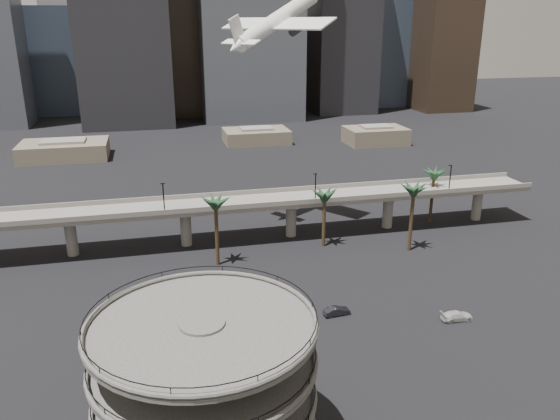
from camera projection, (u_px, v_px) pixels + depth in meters
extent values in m
plane|color=black|center=(317.00, 414.00, 63.34)|extent=(700.00, 700.00, 0.00)
cylinder|color=#494644|center=(206.00, 395.00, 54.21)|extent=(4.40, 4.40, 16.50)
torus|color=black|center=(207.00, 419.00, 55.18)|extent=(21.80, 21.80, 0.10)
cylinder|color=#494644|center=(206.00, 397.00, 54.29)|extent=(22.00, 22.00, 0.45)
torus|color=#494644|center=(206.00, 393.00, 54.13)|extent=(22.20, 22.20, 0.50)
torus|color=black|center=(205.00, 386.00, 53.87)|extent=(21.80, 21.80, 0.10)
cylinder|color=#494644|center=(204.00, 363.00, 52.98)|extent=(22.00, 22.00, 0.45)
torus|color=#494644|center=(204.00, 359.00, 52.83)|extent=(22.20, 22.20, 0.50)
torus|color=black|center=(204.00, 351.00, 52.57)|extent=(21.80, 21.80, 0.10)
cylinder|color=#494644|center=(202.00, 327.00, 51.68)|extent=(22.00, 22.00, 0.45)
torus|color=#494644|center=(202.00, 322.00, 51.52)|extent=(22.20, 22.20, 0.50)
torus|color=black|center=(202.00, 315.00, 51.26)|extent=(21.80, 21.80, 0.10)
cube|color=slate|center=(239.00, 204.00, 111.31)|extent=(130.00, 9.00, 0.90)
cube|color=slate|center=(243.00, 206.00, 106.88)|extent=(130.00, 0.30, 1.00)
cube|color=slate|center=(235.00, 193.00, 115.16)|extent=(130.00, 0.30, 1.00)
cylinder|color=slate|center=(71.00, 237.00, 105.47)|extent=(2.20, 2.20, 8.00)
cylinder|color=slate|center=(186.00, 227.00, 110.28)|extent=(2.20, 2.20, 8.00)
cylinder|color=slate|center=(291.00, 219.00, 115.09)|extent=(2.20, 2.20, 8.00)
cylinder|color=slate|center=(388.00, 211.00, 119.90)|extent=(2.20, 2.20, 8.00)
cylinder|color=slate|center=(477.00, 204.00, 124.70)|extent=(2.20, 2.20, 8.00)
cylinder|color=black|center=(164.00, 198.00, 103.22)|extent=(0.24, 0.24, 6.00)
cylinder|color=black|center=(315.00, 188.00, 109.77)|extent=(0.24, 0.24, 6.00)
cylinder|color=black|center=(450.00, 179.00, 116.33)|extent=(0.24, 0.24, 6.00)
cylinder|color=#40301B|center=(217.00, 234.00, 100.52)|extent=(0.70, 0.70, 12.15)
ellipsoid|color=#1A3B21|center=(215.00, 201.00, 98.40)|extent=(4.40, 4.40, 2.00)
cylinder|color=#40301B|center=(324.00, 221.00, 109.22)|extent=(0.70, 0.70, 10.80)
ellipsoid|color=#1A3B21|center=(325.00, 193.00, 107.33)|extent=(4.40, 4.40, 2.00)
cylinder|color=#40301B|center=(411.00, 220.00, 106.91)|extent=(0.70, 0.70, 12.60)
ellipsoid|color=#1A3B21|center=(414.00, 188.00, 104.72)|extent=(4.40, 4.40, 2.00)
cylinder|color=#40301B|center=(432.00, 198.00, 122.62)|extent=(0.70, 0.70, 11.25)
ellipsoid|color=#1A3B21|center=(434.00, 172.00, 120.66)|extent=(4.40, 4.40, 2.00)
cube|color=#6A5E4E|center=(64.00, 150.00, 181.36)|extent=(28.00, 18.00, 5.50)
cube|color=slate|center=(63.00, 141.00, 180.34)|extent=(14.00, 9.00, 0.80)
cube|color=#6A5E4E|center=(256.00, 136.00, 205.28)|extent=(24.00, 16.00, 5.00)
cube|color=slate|center=(256.00, 128.00, 204.34)|extent=(12.00, 8.00, 0.80)
cube|color=#6A5E4E|center=(375.00, 136.00, 203.48)|extent=(22.00, 15.00, 6.00)
cube|color=slate|center=(376.00, 127.00, 202.37)|extent=(11.00, 7.50, 0.80)
cube|color=#333E4F|center=(65.00, 61.00, 268.43)|extent=(30.00, 30.00, 50.29)
cube|color=slate|center=(58.00, 3.00, 259.84)|extent=(16.50, 16.50, 2.40)
cube|color=#2E2319|center=(189.00, 13.00, 255.97)|extent=(28.00, 26.00, 94.30)
cube|color=#817359|center=(284.00, 64.00, 288.90)|extent=(24.00, 24.00, 44.01)
cube|color=slate|center=(285.00, 18.00, 281.33)|extent=(13.20, 13.20, 2.40)
cube|color=black|center=(343.00, 7.00, 261.87)|extent=(30.00, 28.00, 99.54)
cube|color=#333E4F|center=(378.00, 35.00, 290.44)|extent=(34.00, 30.00, 73.34)
cube|color=#2E2319|center=(443.00, 49.00, 274.96)|extent=(26.00, 26.00, 60.77)
cube|color=#817359|center=(211.00, 67.00, 299.89)|extent=(22.00, 22.00, 39.81)
cube|color=slate|center=(209.00, 26.00, 293.00)|extent=(12.10, 12.10, 2.40)
cylinder|color=white|center=(278.00, 19.00, 113.61)|extent=(21.60, 17.21, 12.49)
cone|color=white|center=(235.00, 48.00, 105.99)|extent=(4.92, 4.69, 3.85)
cube|color=white|center=(276.00, 24.00, 113.42)|extent=(20.51, 24.93, 2.50)
cube|color=white|center=(241.00, 42.00, 106.77)|extent=(7.03, 8.45, 1.02)
cube|color=white|center=(237.00, 30.00, 105.32)|extent=(3.82, 2.95, 5.66)
cylinder|color=#27272C|center=(261.00, 28.00, 117.40)|extent=(4.42, 3.93, 3.09)
cylinder|color=#27272C|center=(297.00, 29.00, 111.39)|extent=(4.42, 3.93, 3.09)
imported|color=maroon|center=(271.00, 355.00, 73.25)|extent=(4.96, 2.73, 1.60)
imported|color=black|center=(337.00, 311.00, 84.58)|extent=(4.31, 1.85, 1.38)
imported|color=silver|center=(457.00, 316.00, 83.16)|extent=(4.95, 2.17, 1.42)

